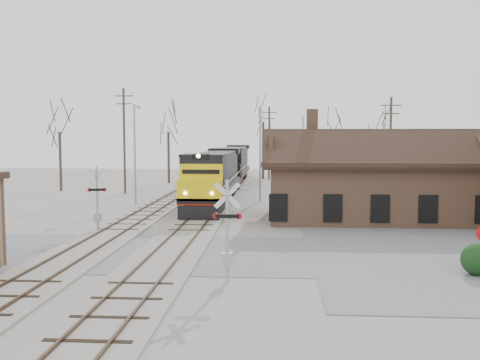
{
  "coord_description": "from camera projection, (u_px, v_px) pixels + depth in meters",
  "views": [
    {
      "loc": [
        5.27,
        -26.36,
        5.9
      ],
      "look_at": [
        2.96,
        9.0,
        3.0
      ],
      "focal_mm": 40.0,
      "sensor_mm": 36.0,
      "label": 1
    }
  ],
  "objects": [
    {
      "name": "ground",
      "position": [
        170.0,
        253.0,
        27.04
      ],
      "size": [
        140.0,
        140.0,
        0.0
      ],
      "primitive_type": "plane",
      "color": "#A09B91",
      "rests_on": "ground"
    },
    {
      "name": "road",
      "position": [
        170.0,
        253.0,
        27.04
      ],
      "size": [
        60.0,
        9.0,
        0.03
      ],
      "primitive_type": "cube",
      "color": "slate",
      "rests_on": "ground"
    },
    {
      "name": "track_main",
      "position": [
        207.0,
        211.0,
        41.95
      ],
      "size": [
        3.4,
        90.0,
        0.24
      ],
      "color": "#A09B91",
      "rests_on": "ground"
    },
    {
      "name": "track_siding",
      "position": [
        151.0,
        210.0,
        42.24
      ],
      "size": [
        3.4,
        90.0,
        0.24
      ],
      "color": "#A09B91",
      "rests_on": "ground"
    },
    {
      "name": "depot",
      "position": [
        369.0,
        186.0,
        38.0
      ],
      "size": [
        15.2,
        9.31,
        7.9
      ],
      "color": "#9B6E50",
      "rests_on": "ground"
    },
    {
      "name": "locomotive_lead",
      "position": [
        214.0,
        176.0,
        46.63
      ],
      "size": [
        3.13,
        20.96,
        4.66
      ],
      "color": "black",
      "rests_on": "ground"
    },
    {
      "name": "locomotive_trailing",
      "position": [
        233.0,
        164.0,
        67.75
      ],
      "size": [
        3.13,
        20.96,
        4.41
      ],
      "color": "black",
      "rests_on": "ground"
    },
    {
      "name": "crossbuck_near",
      "position": [
        227.0,
        235.0,
        21.51
      ],
      "size": [
        1.19,
        0.31,
        4.16
      ],
      "rotation": [
        0.0,
        0.0,
        0.02
      ],
      "color": "#A5A8AD",
      "rests_on": "ground"
    },
    {
      "name": "crossbuck_far",
      "position": [
        97.0,
        202.0,
        32.84
      ],
      "size": [
        1.14,
        0.37,
        4.05
      ],
      "rotation": [
        0.0,
        0.0,
        3.39
      ],
      "color": "#A5A8AD",
      "rests_on": "ground"
    },
    {
      "name": "hedge_a",
      "position": [
        477.0,
        259.0,
        22.66
      ],
      "size": [
        1.38,
        1.38,
        1.38
      ],
      "primitive_type": "sphere",
      "color": "black",
      "rests_on": "ground"
    },
    {
      "name": "streetlight_a",
      "position": [
        135.0,
        149.0,
        45.5
      ],
      "size": [
        0.25,
        2.04,
        8.6
      ],
      "color": "#A5A8AD",
      "rests_on": "ground"
    },
    {
      "name": "streetlight_b",
      "position": [
        260.0,
        149.0,
        48.43
      ],
      "size": [
        0.25,
        2.04,
        8.49
      ],
      "color": "#A5A8AD",
      "rests_on": "ground"
    },
    {
      "name": "streetlight_c",
      "position": [
        303.0,
        148.0,
        59.76
      ],
      "size": [
        0.25,
        2.04,
        8.13
      ],
      "color": "#A5A8AD",
      "rests_on": "ground"
    },
    {
      "name": "utility_pole_a",
      "position": [
        124.0,
        139.0,
        54.83
      ],
      "size": [
        2.0,
        0.24,
        10.82
      ],
      "color": "#382D23",
      "rests_on": "ground"
    },
    {
      "name": "utility_pole_b",
      "position": [
        269.0,
        142.0,
        72.41
      ],
      "size": [
        2.0,
        0.24,
        9.92
      ],
      "color": "#382D23",
      "rests_on": "ground"
    },
    {
      "name": "utility_pole_c",
      "position": [
        390.0,
        144.0,
        52.84
      ],
      "size": [
        2.0,
        0.24,
        9.75
      ],
      "color": "#382D23",
      "rests_on": "ground"
    },
    {
      "name": "tree_a",
      "position": [
        59.0,
        122.0,
        57.56
      ],
      "size": [
        4.27,
        4.27,
        10.46
      ],
      "color": "#382D23",
      "rests_on": "ground"
    },
    {
      "name": "tree_b",
      "position": [
        168.0,
        123.0,
        67.18
      ],
      "size": [
        4.32,
        4.32,
        10.57
      ],
      "color": "#382D23",
      "rests_on": "ground"
    },
    {
      "name": "tree_c",
      "position": [
        263.0,
        112.0,
        73.64
      ],
      "size": [
        5.26,
        5.26,
        12.89
      ],
      "color": "#382D23",
      "rests_on": "ground"
    },
    {
      "name": "tree_d",
      "position": [
        335.0,
        126.0,
        69.52
      ],
      "size": [
        4.18,
        4.18,
        10.24
      ],
      "color": "#382D23",
      "rests_on": "ground"
    },
    {
      "name": "tree_e",
      "position": [
        380.0,
        125.0,
        65.52
      ],
      "size": [
        4.17,
        4.17,
        10.22
      ],
      "color": "#382D23",
      "rests_on": "ground"
    }
  ]
}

